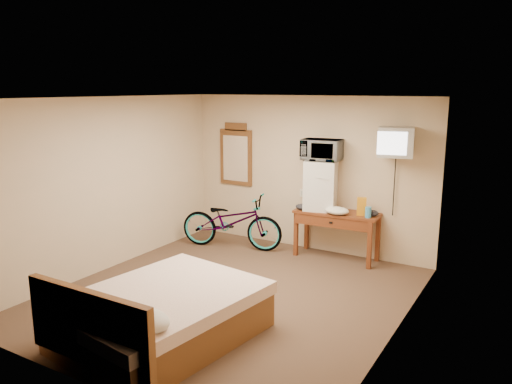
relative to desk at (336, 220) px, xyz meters
The scene contains 13 objects.
room 2.19m from the desk, 107.60° to the right, with size 4.60×4.64×2.50m.
desk is the anchor object (origin of this frame).
mini_fridge 0.59m from the desk, behind, with size 0.56×0.55×0.77m.
microwave 1.10m from the desk, behind, with size 0.59×0.40×0.33m, color silver.
snack_bag 0.47m from the desk, ahead, with size 0.14×0.08×0.27m, color orange.
blue_cup 0.56m from the desk, ahead, with size 0.09×0.09×0.16m, color #398CC2.
cloth_cream 0.22m from the desk, 63.86° to the right, with size 0.37×0.28×0.11m, color white.
cloth_dark_a 0.54m from the desk, 166.05° to the right, with size 0.25×0.19×0.09m, color black.
cloth_dark_b 0.57m from the desk, ahead, with size 0.20×0.16×0.09m, color black.
crt_television 1.51m from the desk, ahead, with size 0.55×0.62×0.42m.
wall_mirror 2.18m from the desk, behind, with size 0.64×0.04×1.08m.
bicycle 1.73m from the desk, 168.01° to the right, with size 0.60×1.72×0.90m, color black.
bed 3.45m from the desk, 100.46° to the right, with size 1.78×2.20×0.90m.
Camera 1 is at (3.35, -5.00, 2.63)m, focal length 35.00 mm.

